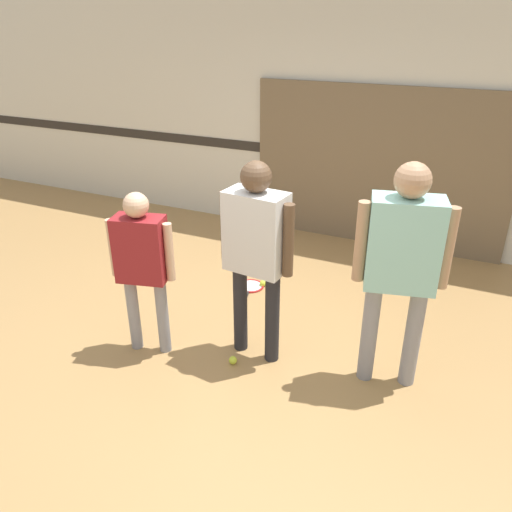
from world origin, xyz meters
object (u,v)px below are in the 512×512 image
Objects in this scene: person_student_right at (402,256)px; racket_second_spare at (251,267)px; tennis_ball_near_instructor at (233,360)px; tennis_ball_by_spare_racket at (263,283)px; person_instructor at (256,243)px; person_student_left at (142,258)px; racket_spare_on_floor at (250,287)px.

racket_second_spare is at bearing -49.25° from person_student_right.
tennis_ball_near_instructor and tennis_ball_by_spare_racket have the same top height.
racket_second_spare is (-0.69, 1.38, -1.00)m from person_instructor.
person_student_right reaches higher than tennis_ball_by_spare_racket.
person_student_left is 2.70× the size of racket_second_spare.
tennis_ball_near_instructor is 1.30m from tennis_ball_by_spare_racket.
person_student_right is (1.88, 0.42, 0.21)m from person_student_left.
person_student_left is at bearing -107.48° from tennis_ball_by_spare_racket.
person_instructor is 1.49m from racket_spare_on_floor.
person_student_right is 2.40m from racket_second_spare.
person_student_left reaches higher than racket_spare_on_floor.
person_student_right is at bearing -33.11° from tennis_ball_by_spare_racket.
tennis_ball_by_spare_racket is at bearing 58.37° from person_student_left.
person_student_left is 1.65m from tennis_ball_by_spare_racket.
person_student_right is 26.02× the size of tennis_ball_by_spare_racket.
tennis_ball_by_spare_racket is (-0.40, 1.06, -0.98)m from person_instructor.
person_student_right reaches higher than person_student_left.
racket_second_spare is 7.76× the size of tennis_ball_by_spare_racket.
person_instructor is 24.77× the size of tennis_ball_near_instructor.
person_instructor reaches higher than racket_spare_on_floor.
person_student_left is at bearing -59.37° from racket_second_spare.
person_instructor is 1.50m from tennis_ball_by_spare_racket.
racket_spare_on_floor is at bearing -30.28° from racket_second_spare.
racket_spare_on_floor is (0.32, 1.28, -0.84)m from person_student_left.
person_instructor reaches higher than tennis_ball_by_spare_racket.
person_student_right is at bearing 12.21° from person_instructor.
person_instructor is 3.19× the size of racket_second_spare.
tennis_ball_by_spare_racket reaches higher than racket_spare_on_floor.
person_student_right is at bearing -1.55° from person_student_left.
tennis_ball_by_spare_racket is at bearing -12.41° from racket_second_spare.
person_student_left is 1.57m from racket_spare_on_floor.
person_student_left is at bearing -172.34° from tennis_ball_near_instructor.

